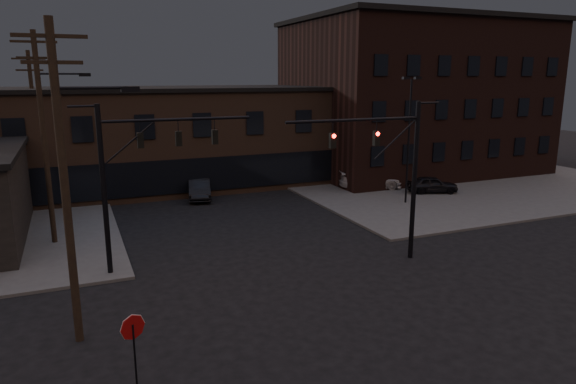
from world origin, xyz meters
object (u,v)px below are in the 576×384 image
Objects in this scene: car_crossing at (199,189)px; parked_car_lot_a at (432,184)px; stop_sign at (133,336)px; parked_car_lot_b at (370,179)px; traffic_signal_near at (396,165)px; traffic_signal_far at (132,169)px.

parked_car_lot_a is at bearing -6.42° from car_crossing.
stop_sign is at bearing -95.49° from car_crossing.
parked_car_lot_a is 18.27m from car_crossing.
parked_car_lot_a is at bearing -112.95° from parked_car_lot_b.
traffic_signal_near is at bearing 171.76° from parked_car_lot_b.
parked_car_lot_a is at bearing 44.67° from traffic_signal_near.
traffic_signal_near reaches higher than car_crossing.
traffic_signal_near reaches higher than stop_sign.
car_crossing reaches higher than parked_car_lot_a.
traffic_signal_far is 25.22m from parked_car_lot_a.
stop_sign is 0.49× the size of parked_car_lot_b.
traffic_signal_near is 1.00× the size of traffic_signal_far.
traffic_signal_far is 23.27m from parked_car_lot_b.
traffic_signal_far reaches higher than parked_car_lot_b.
traffic_signal_far is at bearing 139.28° from parked_car_lot_b.
traffic_signal_far is 3.23× the size of stop_sign.
traffic_signal_near is at bearing 155.80° from parked_car_lot_a.
stop_sign is 0.54× the size of car_crossing.
traffic_signal_near is 3.23× the size of stop_sign.
parked_car_lot_b is at bearing 45.00° from stop_sign.
parked_car_lot_b reaches higher than parked_car_lot_a.
traffic_signal_near is 16.70m from parked_car_lot_a.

